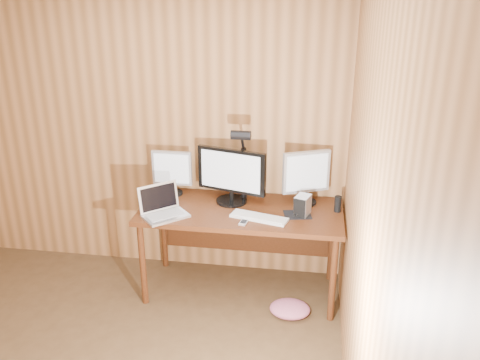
% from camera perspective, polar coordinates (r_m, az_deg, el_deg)
% --- Properties ---
extents(room_shell, '(4.00, 4.00, 4.00)m').
position_cam_1_polar(room_shell, '(2.74, -25.15, -6.51)').
color(room_shell, '#4D351D').
rests_on(room_shell, ground).
extents(desk, '(1.60, 0.70, 0.75)m').
position_cam_1_polar(desk, '(4.14, 0.25, -4.43)').
color(desk, '#4A230F').
rests_on(desk, floor).
extents(monitor_center, '(0.57, 0.25, 0.45)m').
position_cam_1_polar(monitor_center, '(4.06, -0.98, 0.56)').
color(monitor_center, black).
rests_on(monitor_center, desk).
extents(monitor_left, '(0.33, 0.16, 0.38)m').
position_cam_1_polar(monitor_left, '(4.26, -7.63, 0.93)').
color(monitor_left, black).
rests_on(monitor_left, desk).
extents(monitor_right, '(0.37, 0.19, 0.44)m').
position_cam_1_polar(monitor_right, '(4.07, 7.44, 0.47)').
color(monitor_right, black).
rests_on(monitor_right, desk).
extents(laptop, '(0.41, 0.40, 0.23)m').
position_cam_1_polar(laptop, '(3.95, -8.70, -3.12)').
color(laptop, silver).
rests_on(laptop, desk).
extents(keyboard, '(0.46, 0.24, 0.02)m').
position_cam_1_polar(keyboard, '(3.87, 2.15, -4.21)').
color(keyboard, white).
rests_on(keyboard, desk).
extents(mousepad, '(0.24, 0.21, 0.00)m').
position_cam_1_polar(mousepad, '(3.96, 6.47, -3.89)').
color(mousepad, black).
rests_on(mousepad, desk).
extents(mouse, '(0.08, 0.12, 0.04)m').
position_cam_1_polar(mouse, '(3.95, 6.48, -3.61)').
color(mouse, black).
rests_on(mouse, mousepad).
extents(hard_drive, '(0.14, 0.17, 0.16)m').
position_cam_1_polar(hard_drive, '(3.93, 7.04, -2.84)').
color(hard_drive, silver).
rests_on(hard_drive, desk).
extents(phone, '(0.07, 0.11, 0.01)m').
position_cam_1_polar(phone, '(3.80, 0.42, -4.76)').
color(phone, silver).
rests_on(phone, desk).
extents(speaker, '(0.05, 0.05, 0.13)m').
position_cam_1_polar(speaker, '(4.03, 10.92, -2.67)').
color(speaker, black).
rests_on(speaker, desk).
extents(desk_lamp, '(0.15, 0.22, 0.67)m').
position_cam_1_polar(desk_lamp, '(4.00, 0.24, 2.89)').
color(desk_lamp, black).
rests_on(desk_lamp, desk).
extents(fabric_pile, '(0.34, 0.29, 0.10)m').
position_cam_1_polar(fabric_pile, '(4.10, 5.61, -14.21)').
color(fabric_pile, '#C6607F').
rests_on(fabric_pile, floor).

